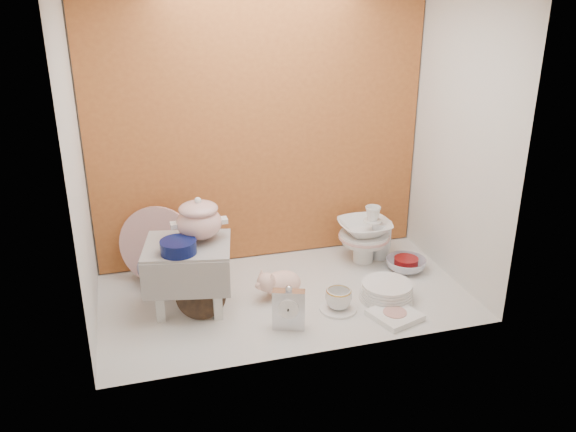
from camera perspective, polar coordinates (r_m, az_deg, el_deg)
name	(u,v)px	position (r m, az deg, el deg)	size (l,w,h in m)	color
ground	(285,296)	(3.03, -0.26, -7.56)	(1.80, 1.80, 0.00)	silver
niche_shell	(275,103)	(2.86, -1.28, 10.64)	(1.86, 1.03, 1.53)	#B4622D
step_stool	(189,276)	(2.89, -9.30, -5.66)	(0.39, 0.34, 0.33)	silver
soup_tureen	(199,218)	(2.81, -8.42, -0.23)	(0.25, 0.25, 0.21)	white
cobalt_bowl	(178,247)	(2.73, -10.33, -2.88)	(0.16, 0.16, 0.06)	#091145
floral_platter	(158,245)	(3.15, -12.20, -2.72)	(0.41, 0.09, 0.40)	white
blue_white_vase	(157,263)	(3.18, -12.26, -4.33)	(0.21, 0.21, 0.22)	white
lacquer_tray	(201,295)	(2.83, -8.23, -7.42)	(0.23, 0.07, 0.23)	black
mantel_clock	(289,308)	(2.72, 0.07, -8.67)	(0.15, 0.05, 0.21)	silver
plush_pig	(282,283)	(2.99, -0.54, -6.36)	(0.24, 0.17, 0.14)	beige
teacup_saucer	(338,309)	(2.92, 4.76, -8.75)	(0.18, 0.18, 0.01)	white
gold_rim_teacup	(338,299)	(2.89, 4.80, -7.80)	(0.13, 0.13, 0.10)	white
lattice_dish	(395,315)	(2.89, 10.05, -9.21)	(0.20, 0.20, 0.03)	white
dinner_plate_stack	(387,291)	(3.02, 9.31, -7.01)	(0.27, 0.27, 0.09)	white
crystal_bowl	(406,265)	(3.32, 11.08, -4.54)	(0.22, 0.22, 0.07)	silver
clear_glass_vase	(381,240)	(3.41, 8.80, -2.23)	(0.11, 0.11, 0.22)	silver
porcelain_tower	(364,234)	(3.33, 7.22, -1.72)	(0.28, 0.28, 0.32)	white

